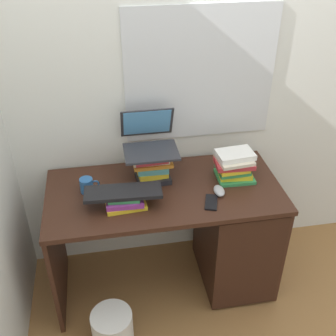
{
  "coord_description": "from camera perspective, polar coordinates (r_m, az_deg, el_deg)",
  "views": [
    {
      "loc": [
        -0.31,
        -1.91,
        2.21
      ],
      "look_at": [
        0.01,
        -0.05,
        0.95
      ],
      "focal_mm": 44.26,
      "sensor_mm": 36.0,
      "label": 1
    }
  ],
  "objects": [
    {
      "name": "ground_plane",
      "position": [
        2.94,
        -0.42,
        -15.12
      ],
      "size": [
        6.0,
        6.0,
        0.0
      ],
      "primitive_type": "plane",
      "color": "olive"
    },
    {
      "name": "desk",
      "position": [
        2.68,
        7.05,
        -8.52
      ],
      "size": [
        1.37,
        0.65,
        0.77
      ],
      "color": "#381E14",
      "rests_on": "ground"
    },
    {
      "name": "computer_mouse",
      "position": [
        2.39,
        7.05,
        -3.12
      ],
      "size": [
        0.06,
        0.1,
        0.04
      ],
      "primitive_type": "ellipsoid",
      "color": "#A5A8AD",
      "rests_on": "desk"
    },
    {
      "name": "wall_back",
      "position": [
        2.48,
        -1.93,
        12.11
      ],
      "size": [
        6.0,
        0.06,
        2.6
      ],
      "color": "silver",
      "rests_on": "ground"
    },
    {
      "name": "wastebasket",
      "position": [
        2.55,
        -7.62,
        -21.3
      ],
      "size": [
        0.23,
        0.23,
        0.26
      ],
      "primitive_type": "cylinder",
      "color": "silver",
      "rests_on": "ground"
    },
    {
      "name": "book_stack_side",
      "position": [
        2.49,
        9.09,
        0.32
      ],
      "size": [
        0.24,
        0.19,
        0.18
      ],
      "color": "#338C4C",
      "rests_on": "desk"
    },
    {
      "name": "cell_phone",
      "position": [
        2.32,
        5.97,
        -4.71
      ],
      "size": [
        0.1,
        0.15,
        0.01
      ],
      "primitive_type": "cube",
      "rotation": [
        0.0,
        0.0,
        -0.31
      ],
      "color": "black",
      "rests_on": "desk"
    },
    {
      "name": "keyboard",
      "position": [
        2.25,
        -6.21,
        -3.33
      ],
      "size": [
        0.43,
        0.16,
        0.02
      ],
      "primitive_type": "cube",
      "rotation": [
        0.0,
        0.0,
        -0.05
      ],
      "color": "black",
      "rests_on": "book_stack_keyboard_riser"
    },
    {
      "name": "book_stack_tall",
      "position": [
        2.44,
        -2.26,
        0.28
      ],
      "size": [
        0.23,
        0.19,
        0.19
      ],
      "color": "black",
      "rests_on": "desk"
    },
    {
      "name": "book_stack_keyboard_riser",
      "position": [
        2.29,
        -5.98,
        -4.23
      ],
      "size": [
        0.23,
        0.19,
        0.08
      ],
      "color": "yellow",
      "rests_on": "desk"
    },
    {
      "name": "mug",
      "position": [
        2.41,
        -11.1,
        -2.35
      ],
      "size": [
        0.11,
        0.08,
        0.09
      ],
      "color": "#265999",
      "rests_on": "desk"
    },
    {
      "name": "laptop",
      "position": [
        2.42,
        -2.59,
        3.96
      ],
      "size": [
        0.31,
        0.32,
        0.22
      ],
      "color": "#2D2D33",
      "rests_on": "book_stack_tall"
    }
  ]
}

